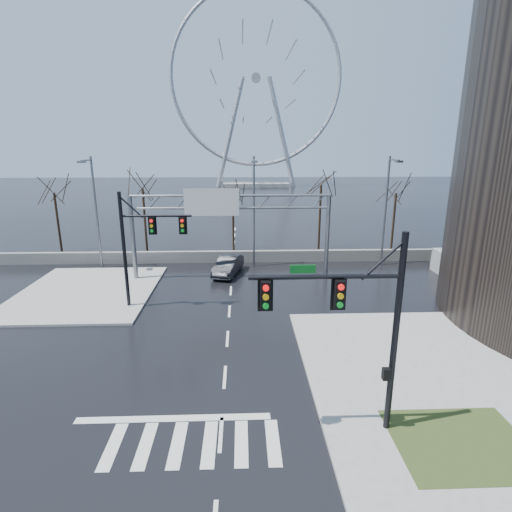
{
  "coord_description": "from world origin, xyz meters",
  "views": [
    {
      "loc": [
        0.89,
        -17.16,
        10.82
      ],
      "look_at": [
        1.8,
        7.56,
        4.0
      ],
      "focal_mm": 28.0,
      "sensor_mm": 36.0,
      "label": 1
    }
  ],
  "objects_px": {
    "signal_mast_far": "(140,239)",
    "ferris_wheel": "(256,86)",
    "sign_gantry": "(226,218)",
    "signal_mast_near": "(360,317)",
    "car": "(228,265)"
  },
  "relations": [
    {
      "from": "sign_gantry",
      "to": "ferris_wheel",
      "type": "distance_m",
      "value": 82.91
    },
    {
      "from": "sign_gantry",
      "to": "ferris_wheel",
      "type": "height_order",
      "value": "ferris_wheel"
    },
    {
      "from": "signal_mast_far",
      "to": "ferris_wheel",
      "type": "bearing_deg",
      "value": 82.8
    },
    {
      "from": "sign_gantry",
      "to": "car",
      "type": "distance_m",
      "value": 4.56
    },
    {
      "from": "signal_mast_near",
      "to": "ferris_wheel",
      "type": "bearing_deg",
      "value": 90.08
    },
    {
      "from": "signal_mast_far",
      "to": "sign_gantry",
      "type": "xyz_separation_m",
      "value": [
        5.49,
        6.0,
        0.35
      ]
    },
    {
      "from": "signal_mast_near",
      "to": "signal_mast_far",
      "type": "height_order",
      "value": "same"
    },
    {
      "from": "ferris_wheel",
      "to": "sign_gantry",
      "type": "bearing_deg",
      "value": -93.84
    },
    {
      "from": "ferris_wheel",
      "to": "signal_mast_near",
      "type": "bearing_deg",
      "value": -89.92
    },
    {
      "from": "signal_mast_near",
      "to": "sign_gantry",
      "type": "bearing_deg",
      "value": 106.19
    },
    {
      "from": "sign_gantry",
      "to": "signal_mast_far",
      "type": "bearing_deg",
      "value": -132.47
    },
    {
      "from": "signal_mast_near",
      "to": "ferris_wheel",
      "type": "relative_size",
      "value": 0.16
    },
    {
      "from": "signal_mast_near",
      "to": "ferris_wheel",
      "type": "xyz_separation_m",
      "value": [
        -0.14,
        99.04,
        21.26
      ]
    },
    {
      "from": "sign_gantry",
      "to": "car",
      "type": "bearing_deg",
      "value": 88.09
    },
    {
      "from": "signal_mast_near",
      "to": "signal_mast_far",
      "type": "distance_m",
      "value": 17.03
    }
  ]
}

